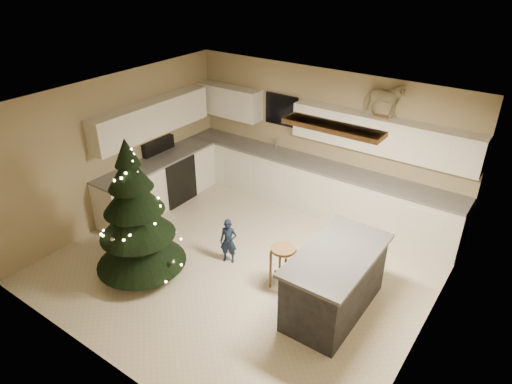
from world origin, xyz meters
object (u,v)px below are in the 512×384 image
bar_stool (283,258)px  toddler (229,241)px  christmas_tree (136,222)px  island (335,281)px  rocking_horse (384,100)px

bar_stool → toddler: 1.03m
bar_stool → christmas_tree: 2.19m
christmas_tree → toddler: christmas_tree is taller
island → rocking_horse: bearing=102.0°
island → christmas_tree: bearing=-160.8°
bar_stool → toddler: (-1.02, 0.03, -0.14)m
island → toddler: island is taller
bar_stool → toddler: toddler is taller
island → bar_stool: size_ratio=2.48×
christmas_tree → rocking_horse: (2.24, 3.38, 1.38)m
christmas_tree → toddler: bearing=47.6°
toddler → rocking_horse: rocking_horse is taller
bar_stool → christmas_tree: christmas_tree is taller
christmas_tree → toddler: size_ratio=2.94×
bar_stool → rocking_horse: bearing=82.5°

